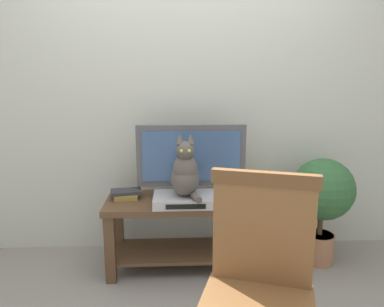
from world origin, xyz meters
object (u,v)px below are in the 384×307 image
at_px(tv_stand, 192,221).
at_px(potted_plant, 322,196).
at_px(wooden_chair, 259,279).
at_px(cat, 185,173).
at_px(tv, 191,160).
at_px(book_stack, 126,194).
at_px(media_box, 185,199).

xyz_separation_m(tv_stand, potted_plant, (0.97, 0.02, 0.17)).
distance_m(tv_stand, wooden_chair, 1.20).
bearing_deg(cat, tv, 75.52).
height_order(book_stack, potted_plant, potted_plant).
bearing_deg(wooden_chair, tv, 100.28).
xyz_separation_m(tv_stand, cat, (-0.05, -0.12, 0.39)).
relative_size(wooden_chair, potted_plant, 1.24).
bearing_deg(tv, cat, -104.48).
xyz_separation_m(cat, book_stack, (-0.43, 0.16, -0.20)).
relative_size(tv_stand, potted_plant, 1.52).
height_order(tv, potted_plant, tv).
relative_size(tv, media_box, 1.80).
bearing_deg(book_stack, media_box, -18.48).
xyz_separation_m(tv, wooden_chair, (0.22, -1.23, -0.22)).
bearing_deg(book_stack, cat, -20.21).
height_order(tv, book_stack, tv).
height_order(media_box, book_stack, media_box).
distance_m(cat, potted_plant, 1.06).
bearing_deg(tv_stand, potted_plant, 1.30).
xyz_separation_m(media_box, wooden_chair, (0.27, -1.05, 0.02)).
bearing_deg(cat, potted_plant, 7.70).
relative_size(media_box, wooden_chair, 0.44).
bearing_deg(media_box, potted_plant, 6.88).
distance_m(cat, book_stack, 0.49).
distance_m(media_box, cat, 0.20).
relative_size(media_box, potted_plant, 0.54).
bearing_deg(media_box, cat, -85.62).
bearing_deg(tv_stand, tv, 89.98).
distance_m(tv, book_stack, 0.54).
bearing_deg(potted_plant, media_box, -173.12).
bearing_deg(cat, wooden_chair, -75.32).
distance_m(media_box, book_stack, 0.45).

